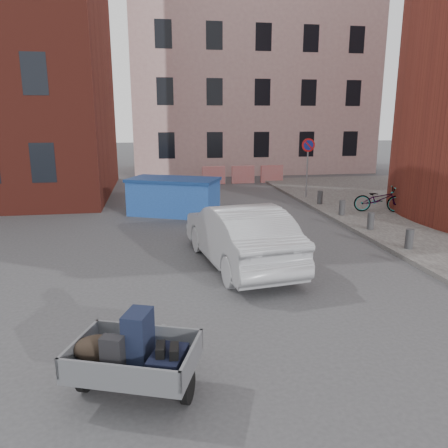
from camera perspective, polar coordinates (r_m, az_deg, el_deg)
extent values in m
plane|color=#38383A|center=(10.14, -3.42, -7.41)|extent=(120.00, 120.00, 0.00)
cube|color=#B98F8E|center=(32.35, 3.26, 19.60)|extent=(16.00, 8.00, 14.00)
cylinder|color=gray|center=(20.27, 10.81, 7.13)|extent=(0.07, 0.07, 2.60)
cylinder|color=red|center=(20.17, 10.96, 10.09)|extent=(0.60, 0.03, 0.60)
cylinder|color=navy|center=(20.15, 10.98, 10.09)|extent=(0.44, 0.03, 0.44)
cylinder|color=#3A3A3D|center=(13.10, 23.04, -1.81)|extent=(0.22, 0.22, 0.55)
cylinder|color=#3A3A3D|center=(14.94, 18.61, 0.38)|extent=(0.22, 0.22, 0.55)
cylinder|color=#3A3A3D|center=(16.86, 15.16, 2.08)|extent=(0.22, 0.22, 0.55)
cylinder|color=#3A3A3D|center=(18.85, 12.43, 3.42)|extent=(0.22, 0.22, 0.55)
cube|color=red|center=(24.86, -1.34, 6.40)|extent=(1.30, 0.18, 1.00)
cube|color=red|center=(25.15, 2.52, 6.48)|extent=(1.30, 0.18, 1.00)
cube|color=red|center=(25.55, 6.28, 6.52)|extent=(1.30, 0.18, 1.00)
cylinder|color=black|center=(6.59, -17.59, -18.32)|extent=(0.24, 0.45, 0.44)
cylinder|color=black|center=(6.11, -4.77, -20.44)|extent=(0.24, 0.45, 0.44)
cube|color=slate|center=(6.19, -11.57, -17.59)|extent=(1.88, 1.58, 0.08)
cube|color=slate|center=(6.41, -18.36, -15.02)|extent=(0.41, 1.05, 0.28)
cube|color=slate|center=(5.87, -4.26, -17.12)|extent=(0.41, 1.05, 0.28)
cube|color=slate|center=(6.53, -9.87, -13.93)|extent=(1.52, 0.58, 0.28)
cube|color=slate|center=(5.69, -13.76, -18.65)|extent=(1.52, 0.58, 0.28)
cube|color=slate|center=(6.95, -8.70, -14.33)|extent=(0.31, 0.69, 0.06)
cube|color=#161D36|center=(6.02, -11.12, -14.25)|extent=(0.44, 0.53, 0.70)
cube|color=black|center=(5.87, -7.29, -17.39)|extent=(0.58, 0.70, 0.25)
ellipsoid|color=black|center=(6.23, -16.27, -15.32)|extent=(0.69, 0.54, 0.36)
cube|color=black|center=(5.92, -14.33, -16.17)|extent=(0.32, 0.26, 0.48)
ellipsoid|color=#1748B0|center=(6.41, -10.87, -14.75)|extent=(0.44, 0.41, 0.24)
cube|color=black|center=(5.76, -8.29, -15.91)|extent=(0.13, 0.28, 0.13)
cube|color=black|center=(5.71, -6.51, -16.14)|extent=(0.13, 0.28, 0.13)
cube|color=#224DA4|center=(16.97, -6.56, 3.42)|extent=(3.63, 2.81, 1.30)
cube|color=navy|center=(16.86, -6.63, 5.78)|extent=(3.78, 2.95, 0.11)
imported|color=#A1A3A8|center=(11.01, 2.01, -1.39)|extent=(2.35, 4.97, 1.57)
imported|color=black|center=(17.84, 19.59, 3.08)|extent=(1.98, 1.13, 0.98)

